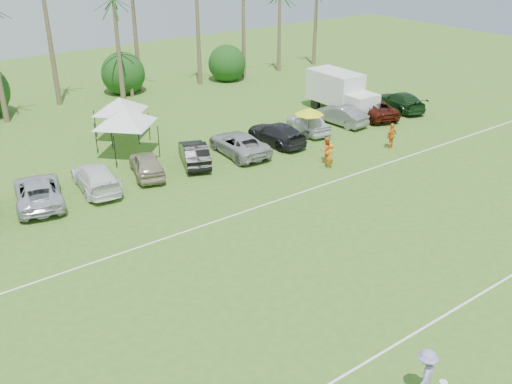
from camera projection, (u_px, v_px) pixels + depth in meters
ground at (450, 370)px, 19.87m from camera, size 120.00×120.00×0.00m
field_lines at (301, 268)px, 25.67m from camera, size 80.00×12.10×0.01m
palm_tree_5 at (51, 4)px, 43.83m from camera, size 2.40×2.40×9.90m
palm_tree_8 at (196, 2)px, 51.18m from camera, size 2.40×2.40×8.90m
bush_tree_2 at (126, 74)px, 50.60m from camera, size 4.00×4.00×4.00m
bush_tree_3 at (220, 59)px, 55.97m from camera, size 4.00×4.00×4.00m
sideline_player_a at (330, 156)px, 35.70m from camera, size 0.67×0.53×1.62m
sideline_player_b at (326, 150)px, 36.54m from camera, size 0.92×0.78×1.69m
sideline_player_c at (391, 136)px, 38.85m from camera, size 1.08×0.56×1.77m
box_truck at (341, 92)px, 45.65m from camera, size 2.50×6.27×3.22m
canopy_tent_left at (124, 108)px, 36.57m from camera, size 4.68×4.68×3.79m
canopy_tent_right at (119, 98)px, 39.59m from camera, size 4.36×4.36×3.53m
market_umbrella at (309, 111)px, 39.91m from camera, size 2.08×2.08×2.31m
frisbee_player at (425, 374)px, 18.40m from camera, size 1.37×1.08×1.86m
parked_car_2 at (38, 192)px, 31.23m from camera, size 3.53×5.63×1.45m
parked_car_3 at (96, 178)px, 32.93m from camera, size 2.61×5.20×1.45m
parked_car_4 at (147, 164)px, 34.72m from camera, size 2.85×4.56×1.45m
parked_car_5 at (194, 153)px, 36.37m from camera, size 3.05×4.65×1.45m
parked_car_6 at (239, 144)px, 37.92m from camera, size 2.78×5.38×1.45m
parked_car_7 at (276, 133)px, 39.76m from camera, size 2.11×5.02×1.45m
parked_car_8 at (308, 123)px, 41.78m from camera, size 2.38×4.48×1.45m
parked_car_9 at (341, 115)px, 43.50m from camera, size 1.87×4.50×1.45m
parked_car_10 at (372, 108)px, 45.15m from camera, size 3.89×5.70×1.45m
parked_car_11 at (400, 101)px, 46.84m from camera, size 3.24×5.35×1.45m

